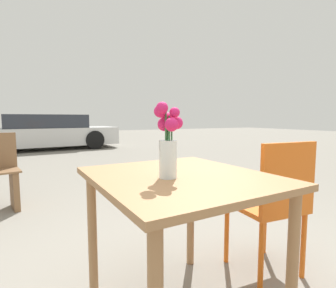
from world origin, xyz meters
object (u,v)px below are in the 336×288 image
object	(u,v)px
table_front	(180,196)
parked_car	(46,132)
cafe_chair	(274,200)
flower_vase	(168,142)

from	to	relation	value
table_front	parked_car	xyz separation A→B (m)	(-0.29, 8.31, -0.09)
cafe_chair	parked_car	size ratio (longest dim) A/B	0.19
flower_vase	parked_car	size ratio (longest dim) A/B	0.08
table_front	parked_car	distance (m)	8.32
table_front	parked_car	size ratio (longest dim) A/B	0.21
flower_vase	parked_car	bearing A→B (deg)	91.41
flower_vase	parked_car	distance (m)	8.36
table_front	flower_vase	xyz separation A→B (m)	(-0.08, -0.03, 0.27)
cafe_chair	flower_vase	bearing A→B (deg)	-174.74
flower_vase	cafe_chair	xyz separation A→B (m)	(0.79, 0.07, -0.40)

